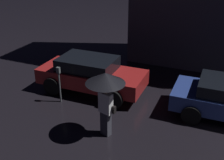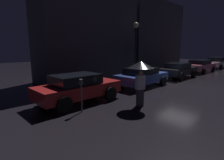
% 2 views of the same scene
% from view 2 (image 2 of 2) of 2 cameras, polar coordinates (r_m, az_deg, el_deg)
% --- Properties ---
extents(ground_plane, '(60.00, 60.00, 0.00)m').
position_cam_2_polar(ground_plane, '(13.44, 21.11, -1.41)').
color(ground_plane, black).
extents(building_facade_left, '(8.63, 3.00, 9.65)m').
position_cam_2_polar(building_facade_left, '(15.14, -7.53, 18.81)').
color(building_facade_left, '#3D3D47').
rests_on(building_facade_left, ground).
extents(building_facade_right, '(8.75, 3.00, 7.70)m').
position_cam_2_polar(building_facade_right, '(21.68, 12.92, 13.45)').
color(building_facade_right, '#3D3D47').
rests_on(building_facade_right, ground).
extents(parked_car_red, '(4.10, 1.89, 1.37)m').
position_cam_2_polar(parked_car_red, '(8.45, -10.93, -2.38)').
color(parked_car_red, maroon).
rests_on(parked_car_red, ground).
extents(parked_car_blue, '(4.00, 1.95, 1.29)m').
position_cam_2_polar(parked_car_blue, '(12.05, 9.75, 1.20)').
color(parked_car_blue, navy).
rests_on(parked_car_blue, ground).
extents(parked_car_black, '(3.97, 1.92, 1.33)m').
position_cam_2_polar(parked_car_black, '(16.27, 20.77, 3.13)').
color(parked_car_black, black).
rests_on(parked_car_black, ground).
extents(parked_car_pink, '(4.69, 1.90, 1.34)m').
position_cam_2_polar(parked_car_pink, '(21.28, 26.88, 4.20)').
color(parked_car_pink, '#DB6684').
rests_on(parked_car_pink, ground).
extents(parked_car_white, '(4.65, 1.89, 1.43)m').
position_cam_2_polar(parked_car_white, '(26.90, 31.13, 4.95)').
color(parked_car_white, silver).
rests_on(parked_car_white, ground).
extents(pedestrian_with_umbrella, '(1.13, 1.13, 2.03)m').
position_cam_2_polar(pedestrian_with_umbrella, '(7.72, 9.40, 3.38)').
color(pedestrian_with_umbrella, '#383842').
rests_on(pedestrian_with_umbrella, ground).
extents(parking_meter, '(0.12, 0.10, 1.36)m').
position_cam_2_polar(parking_meter, '(7.11, -10.02, -3.92)').
color(parking_meter, '#4C5154').
rests_on(parking_meter, ground).
extents(street_lamp_near, '(0.46, 0.46, 4.69)m').
position_cam_2_polar(street_lamp_near, '(15.17, 7.76, 13.32)').
color(street_lamp_near, black).
rests_on(street_lamp_near, ground).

